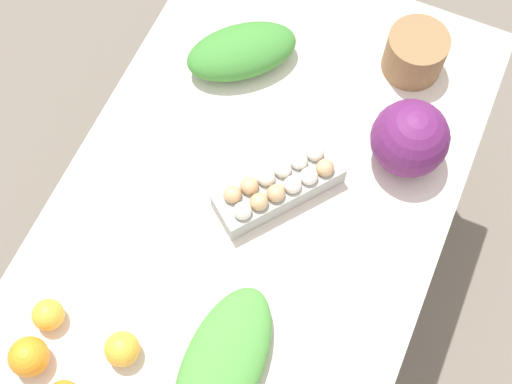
{
  "coord_description": "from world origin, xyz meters",
  "views": [
    {
      "loc": [
        -0.59,
        -0.26,
        2.28
      ],
      "look_at": [
        0.0,
        0.0,
        0.8
      ],
      "focal_mm": 50.0,
      "sensor_mm": 36.0,
      "label": 1
    }
  ],
  "objects_px": {
    "cabbage_purple": "(410,139)",
    "greens_bunch_kale": "(242,51)",
    "orange_0": "(29,357)",
    "orange_2": "(48,315)",
    "orange_3": "(122,349)",
    "egg_carton": "(279,186)",
    "greens_bunch_chard": "(223,364)",
    "paper_bag": "(415,53)"
  },
  "relations": [
    {
      "from": "orange_3",
      "to": "orange_2",
      "type": "bearing_deg",
      "value": 89.55
    },
    {
      "from": "greens_bunch_chard",
      "to": "orange_3",
      "type": "relative_size",
      "value": 4.63
    },
    {
      "from": "orange_2",
      "to": "orange_3",
      "type": "bearing_deg",
      "value": -90.45
    },
    {
      "from": "orange_3",
      "to": "greens_bunch_kale",
      "type": "bearing_deg",
      "value": 5.21
    },
    {
      "from": "orange_0",
      "to": "orange_3",
      "type": "height_order",
      "value": "orange_0"
    },
    {
      "from": "orange_3",
      "to": "orange_0",
      "type": "bearing_deg",
      "value": 118.68
    },
    {
      "from": "paper_bag",
      "to": "greens_bunch_chard",
      "type": "bearing_deg",
      "value": 172.21
    },
    {
      "from": "greens_bunch_kale",
      "to": "orange_3",
      "type": "bearing_deg",
      "value": -174.79
    },
    {
      "from": "orange_0",
      "to": "orange_2",
      "type": "bearing_deg",
      "value": 6.41
    },
    {
      "from": "cabbage_purple",
      "to": "orange_0",
      "type": "relative_size",
      "value": 2.13
    },
    {
      "from": "egg_carton",
      "to": "orange_2",
      "type": "height_order",
      "value": "egg_carton"
    },
    {
      "from": "greens_bunch_kale",
      "to": "greens_bunch_chard",
      "type": "bearing_deg",
      "value": -158.79
    },
    {
      "from": "paper_bag",
      "to": "greens_bunch_kale",
      "type": "bearing_deg",
      "value": 111.95
    },
    {
      "from": "greens_bunch_chard",
      "to": "orange_2",
      "type": "distance_m",
      "value": 0.38
    },
    {
      "from": "egg_carton",
      "to": "greens_bunch_kale",
      "type": "relative_size",
      "value": 1.07
    },
    {
      "from": "egg_carton",
      "to": "orange_3",
      "type": "xyz_separation_m",
      "value": [
        -0.46,
        0.15,
        -0.01
      ]
    },
    {
      "from": "orange_3",
      "to": "greens_bunch_chard",
      "type": "bearing_deg",
      "value": -74.79
    },
    {
      "from": "egg_carton",
      "to": "orange_2",
      "type": "relative_size",
      "value": 4.35
    },
    {
      "from": "egg_carton",
      "to": "orange_0",
      "type": "relative_size",
      "value": 3.55
    },
    {
      "from": "cabbage_purple",
      "to": "greens_bunch_kale",
      "type": "xyz_separation_m",
      "value": [
        0.09,
        0.45,
        -0.04
      ]
    },
    {
      "from": "orange_0",
      "to": "orange_2",
      "type": "height_order",
      "value": "orange_0"
    },
    {
      "from": "paper_bag",
      "to": "orange_2",
      "type": "xyz_separation_m",
      "value": [
        -0.91,
        0.5,
        -0.02
      ]
    },
    {
      "from": "egg_carton",
      "to": "greens_bunch_chard",
      "type": "height_order",
      "value": "egg_carton"
    },
    {
      "from": "cabbage_purple",
      "to": "greens_bunch_kale",
      "type": "height_order",
      "value": "cabbage_purple"
    },
    {
      "from": "orange_2",
      "to": "egg_carton",
      "type": "bearing_deg",
      "value": -35.53
    },
    {
      "from": "paper_bag",
      "to": "orange_0",
      "type": "relative_size",
      "value": 1.77
    },
    {
      "from": "egg_carton",
      "to": "orange_3",
      "type": "relative_size",
      "value": 4.02
    },
    {
      "from": "egg_carton",
      "to": "greens_bunch_kale",
      "type": "bearing_deg",
      "value": -105.7
    },
    {
      "from": "greens_bunch_chard",
      "to": "greens_bunch_kale",
      "type": "relative_size",
      "value": 1.24
    },
    {
      "from": "greens_bunch_chard",
      "to": "orange_0",
      "type": "relative_size",
      "value": 4.09
    },
    {
      "from": "orange_0",
      "to": "orange_3",
      "type": "relative_size",
      "value": 1.13
    },
    {
      "from": "cabbage_purple",
      "to": "orange_0",
      "type": "xyz_separation_m",
      "value": [
        -0.76,
        0.55,
        -0.05
      ]
    },
    {
      "from": "greens_bunch_kale",
      "to": "orange_0",
      "type": "height_order",
      "value": "greens_bunch_kale"
    },
    {
      "from": "paper_bag",
      "to": "greens_bunch_kale",
      "type": "height_order",
      "value": "paper_bag"
    },
    {
      "from": "cabbage_purple",
      "to": "paper_bag",
      "type": "height_order",
      "value": "cabbage_purple"
    },
    {
      "from": "orange_0",
      "to": "orange_2",
      "type": "xyz_separation_m",
      "value": [
        0.09,
        0.01,
        -0.01
      ]
    },
    {
      "from": "orange_2",
      "to": "orange_3",
      "type": "height_order",
      "value": "orange_3"
    },
    {
      "from": "egg_carton",
      "to": "cabbage_purple",
      "type": "bearing_deg",
      "value": 169.01
    },
    {
      "from": "paper_bag",
      "to": "greens_bunch_kale",
      "type": "relative_size",
      "value": 0.53
    },
    {
      "from": "orange_0",
      "to": "egg_carton",
      "type": "bearing_deg",
      "value": -29.97
    },
    {
      "from": "orange_2",
      "to": "cabbage_purple",
      "type": "bearing_deg",
      "value": -39.98
    },
    {
      "from": "paper_bag",
      "to": "orange_0",
      "type": "height_order",
      "value": "paper_bag"
    }
  ]
}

